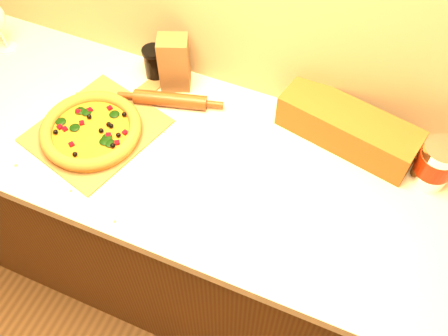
{
  "coord_description": "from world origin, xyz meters",
  "views": [
    {
      "loc": [
        0.42,
        0.62,
        2.11
      ],
      "look_at": [
        0.09,
        1.38,
        0.96
      ],
      "focal_mm": 40.0,
      "sensor_mm": 36.0,
      "label": 1
    }
  ],
  "objects_px": {
    "pizza_peel": "(100,128)",
    "coffee_canister": "(436,164)",
    "pizza": "(91,130)",
    "rolling_pin": "(170,100)",
    "dark_jar": "(154,63)"
  },
  "relations": [
    {
      "from": "rolling_pin",
      "to": "dark_jar",
      "type": "distance_m",
      "value": 0.15
    },
    {
      "from": "pizza_peel",
      "to": "dark_jar",
      "type": "relative_size",
      "value": 4.66
    },
    {
      "from": "pizza_peel",
      "to": "dark_jar",
      "type": "height_order",
      "value": "dark_jar"
    },
    {
      "from": "pizza_peel",
      "to": "coffee_canister",
      "type": "bearing_deg",
      "value": 27.76
    },
    {
      "from": "coffee_canister",
      "to": "dark_jar",
      "type": "xyz_separation_m",
      "value": [
        -0.94,
        0.07,
        -0.02
      ]
    },
    {
      "from": "pizza_peel",
      "to": "rolling_pin",
      "type": "distance_m",
      "value": 0.24
    },
    {
      "from": "pizza",
      "to": "dark_jar",
      "type": "distance_m",
      "value": 0.32
    },
    {
      "from": "pizza",
      "to": "rolling_pin",
      "type": "distance_m",
      "value": 0.27
    },
    {
      "from": "pizza_peel",
      "to": "coffee_canister",
      "type": "distance_m",
      "value": 1.01
    },
    {
      "from": "pizza_peel",
      "to": "coffee_canister",
      "type": "xyz_separation_m",
      "value": [
        0.99,
        0.21,
        0.07
      ]
    },
    {
      "from": "pizza",
      "to": "coffee_canister",
      "type": "relative_size",
      "value": 2.14
    },
    {
      "from": "dark_jar",
      "to": "pizza_peel",
      "type": "bearing_deg",
      "value": -100.42
    },
    {
      "from": "rolling_pin",
      "to": "coffee_canister",
      "type": "distance_m",
      "value": 0.83
    },
    {
      "from": "pizza",
      "to": "dark_jar",
      "type": "xyz_separation_m",
      "value": [
        0.06,
        0.32,
        0.03
      ]
    },
    {
      "from": "pizza_peel",
      "to": "coffee_canister",
      "type": "relative_size",
      "value": 3.65
    }
  ]
}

